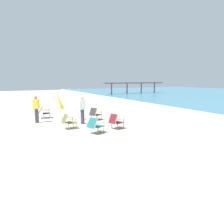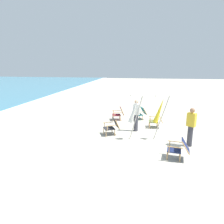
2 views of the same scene
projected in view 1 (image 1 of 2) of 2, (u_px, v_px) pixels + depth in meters
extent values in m
plane|color=#B7AF9E|center=(72.00, 126.00, 11.18)|extent=(80.00, 80.00, 0.00)
cube|color=white|center=(195.00, 112.00, 16.00)|extent=(80.00, 1.10, 0.06)
cube|color=maroon|center=(118.00, 122.00, 10.60)|extent=(0.62, 0.59, 0.04)
cube|color=maroon|center=(113.00, 119.00, 10.34)|extent=(0.53, 0.34, 0.50)
cylinder|color=tan|center=(117.00, 124.00, 10.94)|extent=(0.04, 0.04, 0.32)
cylinder|color=tan|center=(124.00, 125.00, 10.60)|extent=(0.04, 0.04, 0.32)
cylinder|color=tan|center=(112.00, 125.00, 10.65)|extent=(0.04, 0.04, 0.32)
cylinder|color=tan|center=(118.00, 127.00, 10.31)|extent=(0.04, 0.04, 0.32)
cube|color=tan|center=(114.00, 118.00, 10.76)|extent=(0.16, 0.52, 0.02)
cylinder|color=tan|center=(116.00, 119.00, 10.90)|extent=(0.04, 0.04, 0.22)
cube|color=tan|center=(121.00, 119.00, 10.35)|extent=(0.16, 0.52, 0.02)
cylinder|color=tan|center=(124.00, 121.00, 10.50)|extent=(0.04, 0.04, 0.22)
cylinder|color=tan|center=(110.00, 118.00, 10.52)|extent=(0.10, 0.23, 0.50)
cylinder|color=tan|center=(116.00, 119.00, 10.15)|extent=(0.10, 0.23, 0.50)
cube|color=#196066|center=(97.00, 126.00, 9.75)|extent=(0.67, 0.65, 0.04)
cube|color=#196066|center=(92.00, 123.00, 9.42)|extent=(0.57, 0.47, 0.46)
cylinder|color=tan|center=(97.00, 128.00, 10.08)|extent=(0.04, 0.04, 0.32)
cylinder|color=tan|center=(104.00, 129.00, 9.80)|extent=(0.04, 0.04, 0.32)
cylinder|color=tan|center=(91.00, 129.00, 9.74)|extent=(0.04, 0.04, 0.32)
cylinder|color=tan|center=(98.00, 131.00, 9.46)|extent=(0.04, 0.04, 0.32)
cube|color=tan|center=(93.00, 121.00, 9.86)|extent=(0.24, 0.50, 0.02)
cylinder|color=tan|center=(96.00, 123.00, 10.03)|extent=(0.04, 0.04, 0.22)
cube|color=tan|center=(101.00, 123.00, 9.52)|extent=(0.24, 0.50, 0.02)
cylinder|color=tan|center=(104.00, 124.00, 9.69)|extent=(0.04, 0.04, 0.22)
cylinder|color=tan|center=(88.00, 122.00, 9.57)|extent=(0.16, 0.29, 0.47)
cylinder|color=tan|center=(96.00, 124.00, 9.26)|extent=(0.16, 0.29, 0.47)
cube|color=#28282D|center=(97.00, 115.00, 12.92)|extent=(0.67, 0.66, 0.04)
cube|color=#28282D|center=(93.00, 112.00, 12.60)|extent=(0.55, 0.43, 0.49)
cylinder|color=tan|center=(96.00, 116.00, 13.25)|extent=(0.04, 0.04, 0.32)
cylinder|color=tan|center=(102.00, 117.00, 12.98)|extent=(0.04, 0.04, 0.32)
cylinder|color=tan|center=(92.00, 117.00, 12.91)|extent=(0.04, 0.04, 0.32)
cylinder|color=tan|center=(97.00, 118.00, 12.64)|extent=(0.04, 0.04, 0.32)
cube|color=tan|center=(93.00, 111.00, 13.03)|extent=(0.26, 0.49, 0.02)
cylinder|color=tan|center=(95.00, 112.00, 13.20)|extent=(0.04, 0.04, 0.22)
cube|color=tan|center=(100.00, 112.00, 12.71)|extent=(0.26, 0.49, 0.02)
cylinder|color=tan|center=(102.00, 113.00, 12.87)|extent=(0.04, 0.04, 0.22)
cylinder|color=tan|center=(90.00, 111.00, 12.75)|extent=(0.14, 0.24, 0.49)
cylinder|color=tan|center=(96.00, 112.00, 12.46)|extent=(0.14, 0.24, 0.49)
cube|color=#515B33|center=(71.00, 122.00, 10.57)|extent=(0.54, 0.50, 0.04)
cube|color=#515B33|center=(65.00, 119.00, 10.36)|extent=(0.50, 0.26, 0.49)
cylinder|color=tan|center=(74.00, 124.00, 10.91)|extent=(0.04, 0.04, 0.32)
cylinder|color=tan|center=(77.00, 126.00, 10.51)|extent=(0.04, 0.04, 0.32)
cylinder|color=tan|center=(66.00, 125.00, 10.69)|extent=(0.04, 0.04, 0.32)
cylinder|color=tan|center=(69.00, 127.00, 10.29)|extent=(0.04, 0.04, 0.32)
cube|color=tan|center=(69.00, 118.00, 10.77)|extent=(0.05, 0.53, 0.02)
cylinder|color=tan|center=(72.00, 119.00, 10.88)|extent=(0.04, 0.04, 0.22)
cube|color=tan|center=(72.00, 119.00, 10.29)|extent=(0.05, 0.53, 0.02)
cylinder|color=tan|center=(76.00, 121.00, 10.40)|extent=(0.04, 0.04, 0.22)
cylinder|color=tan|center=(63.00, 118.00, 10.58)|extent=(0.05, 0.25, 0.49)
cylinder|color=tan|center=(66.00, 120.00, 10.14)|extent=(0.05, 0.25, 0.49)
cube|color=#19234C|center=(47.00, 113.00, 13.44)|extent=(0.59, 0.56, 0.04)
cube|color=#19234C|center=(40.00, 110.00, 13.28)|extent=(0.54, 0.38, 0.46)
cylinder|color=tan|center=(50.00, 115.00, 13.75)|extent=(0.04, 0.04, 0.32)
cylinder|color=tan|center=(50.00, 116.00, 13.32)|extent=(0.04, 0.04, 0.32)
cylinder|color=tan|center=(43.00, 115.00, 13.61)|extent=(0.04, 0.04, 0.32)
cylinder|color=tan|center=(43.00, 116.00, 13.17)|extent=(0.04, 0.04, 0.32)
cube|color=tan|center=(46.00, 110.00, 13.66)|extent=(0.12, 0.53, 0.02)
cylinder|color=tan|center=(49.00, 111.00, 13.74)|extent=(0.04, 0.04, 0.22)
cube|color=tan|center=(46.00, 111.00, 13.13)|extent=(0.12, 0.53, 0.02)
cylinder|color=tan|center=(49.00, 112.00, 13.21)|extent=(0.04, 0.04, 0.22)
cylinder|color=tan|center=(40.00, 110.00, 13.52)|extent=(0.09, 0.31, 0.46)
cylinder|color=tan|center=(40.00, 111.00, 13.04)|extent=(0.09, 0.31, 0.46)
cylinder|color=#B7B2A8|center=(75.00, 104.00, 12.63)|extent=(0.24, 0.57, 2.04)
cone|color=white|center=(76.00, 99.00, 12.59)|extent=(0.38, 0.56, 1.17)
sphere|color=#B7B2A8|center=(79.00, 88.00, 12.51)|extent=(0.06, 0.06, 0.06)
cylinder|color=#B7B2A8|center=(58.00, 106.00, 11.86)|extent=(0.22, 0.66, 2.02)
cone|color=yellow|center=(59.00, 100.00, 11.88)|extent=(0.36, 0.59, 1.17)
sphere|color=#B7B2A8|center=(62.00, 89.00, 11.91)|extent=(0.06, 0.06, 0.06)
cylinder|color=#383842|center=(83.00, 117.00, 11.63)|extent=(0.22, 0.22, 0.86)
cube|color=white|center=(82.00, 105.00, 11.52)|extent=(0.22, 0.35, 0.56)
sphere|color=tan|center=(82.00, 98.00, 11.46)|extent=(0.20, 0.20, 0.20)
cylinder|color=#383842|center=(37.00, 116.00, 11.94)|extent=(0.22, 0.22, 0.86)
cube|color=gold|center=(36.00, 104.00, 11.82)|extent=(0.36, 0.39, 0.56)
sphere|color=#9E7051|center=(36.00, 97.00, 11.76)|extent=(0.20, 0.20, 0.20)
cube|color=brown|center=(134.00, 83.00, 35.50)|extent=(0.90, 12.34, 0.16)
cylinder|color=brown|center=(112.00, 89.00, 33.46)|extent=(0.20, 0.20, 1.97)
cylinder|color=brown|center=(127.00, 89.00, 34.92)|extent=(0.20, 0.20, 1.97)
cylinder|color=brown|center=(141.00, 88.00, 36.39)|extent=(0.20, 0.20, 1.97)
cylinder|color=brown|center=(154.00, 88.00, 37.85)|extent=(0.20, 0.20, 1.97)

